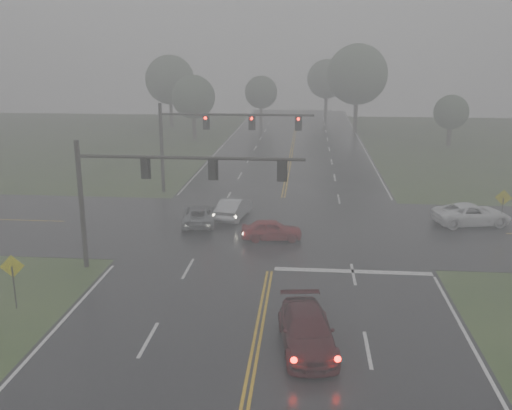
# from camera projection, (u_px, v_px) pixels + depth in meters

# --- Properties ---
(main_road) EXTENTS (18.00, 160.00, 0.02)m
(main_road) POSITION_uv_depth(u_px,v_px,m) (276.00, 237.00, 36.71)
(main_road) COLOR black
(main_road) RESTS_ON ground
(cross_street) EXTENTS (120.00, 14.00, 0.02)m
(cross_street) POSITION_uv_depth(u_px,v_px,m) (278.00, 228.00, 38.63)
(cross_street) COLOR black
(cross_street) RESTS_ON ground
(stop_bar) EXTENTS (8.50, 0.50, 0.01)m
(stop_bar) POSITION_uv_depth(u_px,v_px,m) (353.00, 272.00, 30.93)
(stop_bar) COLOR silver
(stop_bar) RESTS_ON ground
(sedan_maroon) EXTENTS (2.74, 5.30, 1.47)m
(sedan_maroon) POSITION_uv_depth(u_px,v_px,m) (306.00, 347.00, 23.08)
(sedan_maroon) COLOR #3C0B10
(sedan_maroon) RESTS_ON ground
(sedan_red) EXTENTS (3.99, 1.97, 1.31)m
(sedan_red) POSITION_uv_depth(u_px,v_px,m) (272.00, 240.00, 36.15)
(sedan_red) COLOR maroon
(sedan_red) RESTS_ON ground
(sedan_silver) EXTENTS (2.32, 4.65, 1.46)m
(sedan_silver) POSITION_uv_depth(u_px,v_px,m) (234.00, 218.00, 40.84)
(sedan_silver) COLOR #ABADB3
(sedan_silver) RESTS_ON ground
(car_grey) EXTENTS (2.84, 4.95, 1.30)m
(car_grey) POSITION_uv_depth(u_px,v_px,m) (199.00, 224.00, 39.36)
(car_grey) COLOR slate
(car_grey) RESTS_ON ground
(pickup_white) EXTENTS (5.65, 3.50, 1.46)m
(pickup_white) POSITION_uv_depth(u_px,v_px,m) (470.00, 225.00, 39.28)
(pickup_white) COLOR white
(pickup_white) RESTS_ON ground
(signal_gantry_near) EXTENTS (12.15, 0.31, 7.07)m
(signal_gantry_near) POSITION_uv_depth(u_px,v_px,m) (147.00, 181.00, 30.07)
(signal_gantry_near) COLOR black
(signal_gantry_near) RESTS_ON ground
(signal_gantry_far) EXTENTS (12.70, 0.38, 7.46)m
(signal_gantry_far) POSITION_uv_depth(u_px,v_px,m) (207.00, 131.00, 46.66)
(signal_gantry_far) COLOR black
(signal_gantry_far) RESTS_ON ground
(sign_diamond_west) EXTENTS (1.07, 0.29, 2.63)m
(sign_diamond_west) POSITION_uv_depth(u_px,v_px,m) (13.00, 273.00, 26.11)
(sign_diamond_west) COLOR black
(sign_diamond_west) RESTS_ON ground
(sign_diamond_east) EXTENTS (1.09, 0.19, 2.62)m
(sign_diamond_east) POSITION_uv_depth(u_px,v_px,m) (503.00, 202.00, 38.24)
(sign_diamond_east) COLOR black
(sign_diamond_east) RESTS_ON ground
(tree_nw_a) EXTENTS (5.77, 5.77, 8.48)m
(tree_nw_a) POSITION_uv_depth(u_px,v_px,m) (193.00, 97.00, 75.53)
(tree_nw_a) COLOR #372D24
(tree_nw_a) RESTS_ON ground
(tree_ne_a) EXTENTS (8.56, 8.56, 12.57)m
(tree_ne_a) POSITION_uv_depth(u_px,v_px,m) (357.00, 74.00, 80.53)
(tree_ne_a) COLOR #372D24
(tree_ne_a) RESTS_ON ground
(tree_n_mid) EXTENTS (5.24, 5.24, 7.70)m
(tree_n_mid) POSITION_uv_depth(u_px,v_px,m) (261.00, 92.00, 91.38)
(tree_n_mid) COLOR #372D24
(tree_n_mid) RESTS_ON ground
(tree_e_near) EXTENTS (4.31, 4.31, 6.33)m
(tree_e_near) POSITION_uv_depth(u_px,v_px,m) (451.00, 112.00, 70.81)
(tree_e_near) COLOR #372D24
(tree_e_near) RESTS_ON ground
(tree_nw_b) EXTENTS (7.47, 7.47, 10.98)m
(tree_nw_b) POSITION_uv_depth(u_px,v_px,m) (170.00, 80.00, 86.92)
(tree_nw_b) COLOR #372D24
(tree_nw_b) RESTS_ON ground
(tree_n_far) EXTENTS (6.90, 6.90, 10.13)m
(tree_n_far) POSITION_uv_depth(u_px,v_px,m) (327.00, 79.00, 100.82)
(tree_n_far) COLOR #372D24
(tree_n_far) RESTS_ON ground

